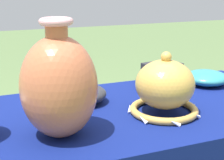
{
  "coord_description": "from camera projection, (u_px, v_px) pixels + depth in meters",
  "views": [
    {
      "loc": [
        -0.41,
        -0.94,
        1.08
      ],
      "look_at": [
        -0.06,
        -0.06,
        0.81
      ],
      "focal_mm": 55.0,
      "sensor_mm": 36.0,
      "label": 1
    }
  ],
  "objects": [
    {
      "name": "bowl_shallow_teal",
      "position": [
        206.0,
        78.0,
        1.34
      ],
      "size": [
        0.17,
        0.17,
        0.06
      ],
      "primitive_type": "ellipsoid",
      "color": "teal",
      "rests_on": "display_table"
    },
    {
      "name": "vase_dome_bell",
      "position": [
        165.0,
        89.0,
        1.04
      ],
      "size": [
        0.22,
        0.22,
        0.2
      ],
      "color": "gold",
      "rests_on": "display_table"
    },
    {
      "name": "mosaic_tile_box",
      "position": [
        162.0,
        75.0,
        1.3
      ],
      "size": [
        0.15,
        0.11,
        0.09
      ],
      "rotation": [
        0.0,
        0.0,
        0.16
      ],
      "color": "#232328",
      "rests_on": "display_table"
    },
    {
      "name": "vase_tall_bulbous",
      "position": [
        59.0,
        86.0,
        0.87
      ],
      "size": [
        0.2,
        0.2,
        0.31
      ],
      "color": "#BC6642",
      "rests_on": "display_table"
    },
    {
      "name": "bowl_shallow_charcoal",
      "position": [
        83.0,
        94.0,
        1.14
      ],
      "size": [
        0.16,
        0.16,
        0.06
      ],
      "primitive_type": "ellipsoid",
      "color": "#2D2D33",
      "rests_on": "display_table"
    },
    {
      "name": "display_table",
      "position": [
        125.0,
        136.0,
        1.1
      ],
      "size": [
        1.23,
        0.57,
        0.69
      ],
      "color": "#38383D",
      "rests_on": "ground_plane"
    }
  ]
}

